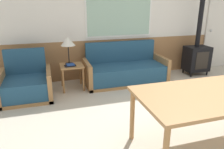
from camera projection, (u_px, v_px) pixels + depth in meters
The scene contains 10 objects.
ground_plane at pixel (206, 128), 3.18m from camera, with size 16.00×16.00×0.00m, color beige.
wall_back at pixel (138, 19), 5.12m from camera, with size 7.20×0.09×2.70m.
couch at pixel (125, 71), 4.91m from camera, with size 1.81×0.80×0.87m.
armchair at pixel (26, 85), 4.10m from camera, with size 0.92×0.83×0.88m.
side_table at pixel (72, 70), 4.48m from camera, with size 0.46×0.46×0.51m.
table_lamp at pixel (68, 42), 4.36m from camera, with size 0.29×0.29×0.56m.
book_stack at pixel (70, 65), 4.36m from camera, with size 0.23×0.17×0.04m.
dining_table at pixel (216, 97), 2.59m from camera, with size 1.90×0.96×0.74m.
wood_stove at pixel (197, 53), 5.35m from camera, with size 0.57×0.42×2.33m.
entry_door at pixel (220, 29), 5.81m from camera, with size 0.89×0.09×2.10m.
Camera 1 is at (-2.11, -2.24, 1.77)m, focal length 35.00 mm.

